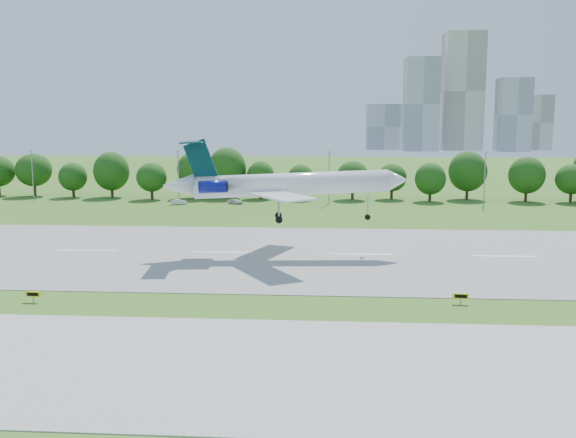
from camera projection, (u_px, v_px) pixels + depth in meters
The scene contains 11 objects.
ground at pixel (182, 300), 67.69m from camera, with size 600.00×600.00×0.00m, color #325917.
runway at pixel (222, 253), 92.35m from camera, with size 400.00×45.00×0.08m, color gray.
taxiway at pixel (128, 362), 49.92m from camera, with size 400.00×23.00×0.08m, color #ADADA8.
tree_line at pixel (268, 174), 157.55m from camera, with size 288.40×8.40×10.40m.
light_poles at pixel (253, 177), 147.83m from camera, with size 175.90×0.25×12.19m.
skyline at pixel (456, 106), 441.74m from camera, with size 127.00×52.00×80.00m.
airliner at pixel (279, 184), 90.12m from camera, with size 34.66×25.13×11.66m.
taxi_sign_centre at pixel (33, 294), 66.77m from camera, with size 1.64×0.30×1.15m.
taxi_sign_right at pixel (461, 296), 66.04m from camera, with size 1.63×0.36×1.14m.
service_vehicle_a at pixel (179, 202), 147.28m from camera, with size 1.30×3.73×1.23m, color silver.
service_vehicle_b at pixel (235, 201), 148.33m from camera, with size 1.48×3.68×1.25m, color silver.
Camera 1 is at (15.76, -64.75, 18.47)m, focal length 40.00 mm.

